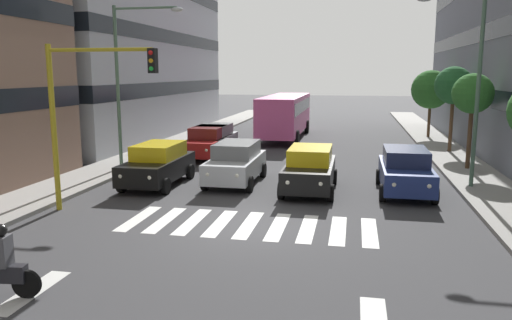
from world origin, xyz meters
TOP-DOWN VIEW (x-y plane):
  - ground_plane at (0.00, 0.00)m, footprint 180.00×180.00m
  - sidewalk_right at (8.35, 0.00)m, footprint 2.52×90.00m
  - crosswalk_markings at (-0.00, 0.00)m, footprint 7.65×2.80m
  - lane_arrow_1 at (3.54, 5.50)m, footprint 0.50×2.20m
  - car_0 at (-5.05, -5.17)m, footprint 2.02×4.44m
  - car_1 at (-1.42, -4.81)m, footprint 2.02×4.44m
  - car_2 at (1.74, -5.62)m, footprint 2.02×4.44m
  - car_3 at (4.81, -4.65)m, footprint 2.02×4.44m
  - car_row2_0 at (4.67, -11.36)m, footprint 2.02×4.44m
  - car_row2_1 at (4.66, -12.42)m, footprint 2.02×4.44m
  - bus_behind_traffic at (1.74, -20.64)m, footprint 2.78×10.50m
  - motorcycle_with_rider at (3.96, 5.83)m, footprint 1.70×0.40m
  - traffic_light_gantry at (5.64, -0.44)m, footprint 3.78×0.36m
  - street_lamp_left at (-7.31, -6.24)m, footprint 2.53×0.28m
  - street_lamp_right at (7.14, -7.14)m, footprint 3.32×0.28m
  - street_tree_1 at (-8.36, -10.20)m, footprint 1.85×1.85m
  - street_tree_2 at (-8.47, -15.45)m, footprint 2.11×2.11m
  - street_tree_3 at (-8.20, -22.09)m, footprint 2.66×2.66m

SIDE VIEW (x-z plane):
  - ground_plane at x=0.00m, z-range 0.00..0.00m
  - crosswalk_markings at x=0.00m, z-range 0.00..0.01m
  - lane_arrow_1 at x=3.54m, z-range 0.00..0.01m
  - sidewalk_right at x=8.35m, z-range 0.00..0.15m
  - motorcycle_with_rider at x=3.96m, z-range -0.14..1.43m
  - car_0 at x=-5.05m, z-range 0.03..1.75m
  - car_1 at x=-1.42m, z-range 0.03..1.75m
  - car_2 at x=1.74m, z-range 0.03..1.75m
  - car_3 at x=4.81m, z-range 0.03..1.75m
  - car_row2_0 at x=4.67m, z-range 0.03..1.75m
  - car_row2_1 at x=4.66m, z-range 0.03..1.75m
  - bus_behind_traffic at x=1.74m, z-range 0.36..3.36m
  - street_tree_3 at x=-8.20m, z-range 1.12..5.76m
  - street_tree_1 at x=-8.36m, z-range 1.40..5.82m
  - traffic_light_gantry at x=5.64m, z-range 0.90..6.40m
  - street_tree_2 at x=-8.47m, z-range 1.47..6.27m
  - street_lamp_left at x=-7.31m, z-range 0.91..8.37m
  - street_lamp_right at x=7.14m, z-range 1.00..8.42m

